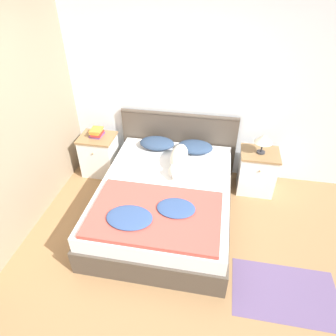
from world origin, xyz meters
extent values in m
plane|color=#997047|center=(0.00, 0.00, 0.00)|extent=(16.00, 16.00, 0.00)
cube|color=silver|center=(0.00, 2.13, 1.27)|extent=(9.00, 0.06, 2.55)
cube|color=gray|center=(-1.58, 1.05, 1.27)|extent=(0.06, 3.10, 2.55)
cube|color=#4C4238|center=(0.02, 1.00, 0.16)|extent=(1.60, 2.06, 0.31)
cube|color=white|center=(0.02, 1.00, 0.41)|extent=(1.54, 2.00, 0.19)
cube|color=#4C4238|center=(0.02, 2.06, 0.46)|extent=(1.68, 0.04, 0.92)
cylinder|color=#4C4238|center=(0.02, 2.06, 0.92)|extent=(1.68, 0.06, 0.06)
cube|color=white|center=(-1.13, 1.76, 0.29)|extent=(0.48, 0.40, 0.59)
cube|color=#937047|center=(-1.13, 1.76, 0.60)|extent=(0.51, 0.43, 0.03)
sphere|color=#937047|center=(-1.13, 1.55, 0.46)|extent=(0.02, 0.02, 0.02)
cube|color=white|center=(1.17, 1.76, 0.29)|extent=(0.48, 0.40, 0.59)
cube|color=#937047|center=(1.17, 1.76, 0.60)|extent=(0.51, 0.43, 0.03)
sphere|color=#937047|center=(1.17, 1.55, 0.46)|extent=(0.02, 0.02, 0.02)
ellipsoid|color=navy|center=(-0.25, 1.82, 0.57)|extent=(0.49, 0.34, 0.13)
ellipsoid|color=navy|center=(0.29, 1.82, 0.57)|extent=(0.49, 0.34, 0.13)
cube|color=#BC4C42|center=(0.02, 0.48, 0.53)|extent=(1.38, 0.91, 0.05)
ellipsoid|color=#334C7F|center=(-0.22, 0.34, 0.57)|extent=(0.48, 0.36, 0.04)
ellipsoid|color=#334C7F|center=(0.23, 0.57, 0.57)|extent=(0.41, 0.32, 0.04)
ellipsoid|color=silver|center=(0.12, 1.47, 0.62)|extent=(0.22, 0.50, 0.23)
sphere|color=silver|center=(0.12, 1.18, 0.59)|extent=(0.18, 0.18, 0.18)
ellipsoid|color=silver|center=(0.12, 1.10, 0.58)|extent=(0.08, 0.10, 0.07)
cone|color=silver|center=(0.07, 1.19, 0.66)|extent=(0.06, 0.06, 0.06)
cone|color=silver|center=(0.17, 1.19, 0.66)|extent=(0.06, 0.06, 0.06)
ellipsoid|color=silver|center=(0.16, 1.68, 0.56)|extent=(0.14, 0.22, 0.08)
cube|color=#703D7F|center=(-1.13, 1.80, 0.63)|extent=(0.18, 0.21, 0.03)
cube|color=#AD2D28|center=(-1.12, 1.79, 0.66)|extent=(0.15, 0.20, 0.03)
cube|color=gold|center=(-1.14, 1.79, 0.69)|extent=(0.14, 0.19, 0.03)
cube|color=orange|center=(-1.13, 1.79, 0.72)|extent=(0.16, 0.20, 0.02)
cylinder|color=#2D2D33|center=(1.17, 1.76, 0.63)|extent=(0.11, 0.11, 0.02)
cylinder|color=#2D2D33|center=(1.17, 1.76, 0.71)|extent=(0.02, 0.02, 0.14)
cone|color=beige|center=(1.17, 1.76, 0.83)|extent=(0.23, 0.23, 0.11)
cube|color=#604C75|center=(1.41, 0.14, 0.00)|extent=(1.03, 0.66, 0.00)
camera|label=1|loc=(0.57, -1.74, 2.78)|focal=32.00mm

